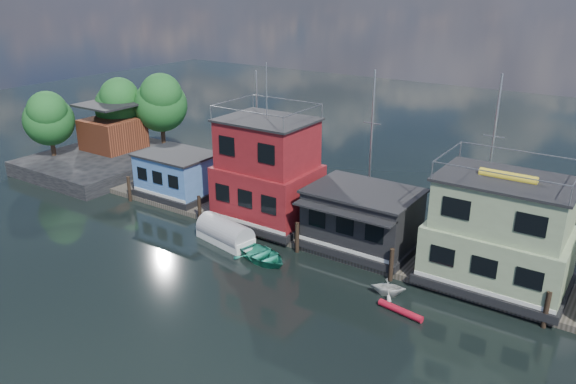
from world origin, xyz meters
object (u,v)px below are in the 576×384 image
Objects in this scene: houseboat_blue at (178,174)px; houseboat_dark at (362,218)px; houseboat_red at (268,173)px; dinghy_white at (388,287)px; dinghy_teal at (263,255)px; red_kayak at (400,311)px; tarp_runabout at (225,233)px; houseboat_green at (500,234)px.

houseboat_blue is 17.50m from houseboat_dark.
houseboat_blue is at bearing -180.00° from houseboat_red.
houseboat_red is 5.75× the size of dinghy_white.
dinghy_white is at bearing -20.29° from houseboat_red.
dinghy_teal is at bearing 73.50° from dinghy_white.
houseboat_blue is 13.97m from dinghy_teal.
red_kayak is (23.05, -5.95, -2.00)m from houseboat_blue.
houseboat_dark is 1.83× the size of dinghy_teal.
dinghy_white is at bearing 10.50° from tarp_runabout.
red_kayak is (1.44, -1.47, -0.34)m from dinghy_white.
tarp_runabout is (-14.14, 1.55, 0.49)m from red_kayak.
houseboat_blue reaches higher than dinghy_teal.
houseboat_green is 18.36m from tarp_runabout.
houseboat_blue is at bearing 164.58° from tarp_runabout.
houseboat_dark is 7.27m from dinghy_teal.
houseboat_red is 5.59m from tarp_runabout.
houseboat_red is at bearing -180.00° from houseboat_green.
red_kayak is (13.55, -5.95, -3.90)m from houseboat_red.
dinghy_teal is (-8.77, -0.74, -0.12)m from dinghy_white.
houseboat_green reaches higher than houseboat_blue.
houseboat_red is 7.20m from dinghy_teal.
houseboat_dark is (8.00, -0.02, -1.69)m from houseboat_red.
tarp_runabout is at bearing -26.28° from houseboat_blue.
houseboat_dark is 3.59× the size of dinghy_white.
houseboat_green is 7.28m from dinghy_white.
houseboat_green is 14.96m from dinghy_teal.
houseboat_blue is 23.89m from red_kayak.
dinghy_teal is (12.83, -5.22, -1.79)m from houseboat_blue.
houseboat_blue is 22.13m from dinghy_white.
red_kayak is at bearing -14.47° from houseboat_blue.
houseboat_dark is at bearing 141.81° from red_kayak.
houseboat_dark is 8.41m from red_kayak.
houseboat_green is at bearing -68.87° from dinghy_white.
dinghy_white is (4.11, -4.46, -1.87)m from houseboat_dark.
red_kayak is 14.23m from tarp_runabout.
tarp_runabout is at bearing 91.92° from dinghy_teal.
houseboat_blue is 0.86× the size of houseboat_dark.
houseboat_red is at bearing 165.01° from red_kayak.
houseboat_red is at bearing 48.39° from dinghy_white.
houseboat_dark is 2.69× the size of red_kayak.
dinghy_white reaches higher than dinghy_teal.
houseboat_red is 1.60× the size of houseboat_dark.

